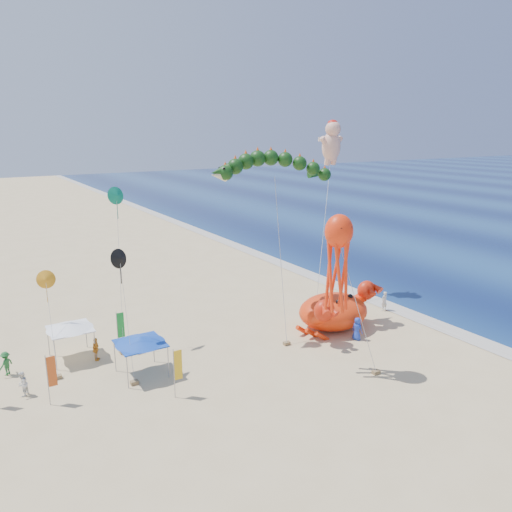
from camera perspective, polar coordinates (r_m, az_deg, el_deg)
The scene contains 11 objects.
ground at distance 39.77m, azimuth 4.02°, elevation -9.35°, with size 320.00×320.00×0.00m, color #D1B784.
foam_strip at distance 47.31m, azimuth 16.01°, elevation -5.95°, with size 320.00×320.00×0.00m, color silver.
crab_inflatable at distance 41.50m, azimuth 8.93°, elevation -6.14°, with size 8.09×6.48×3.55m.
dragon_kite at distance 39.08m, azimuth 1.95°, elevation 9.73°, with size 10.62×5.03×14.00m.
cherub_kite at distance 49.04m, azimuth 8.65°, elevation 12.78°, with size 6.61×6.07×16.80m.
octopus_kite at distance 32.57m, azimuth 9.36°, elevation 0.04°, with size 3.19×3.08×10.72m.
canopy_blue at distance 34.11m, azimuth -13.10°, elevation -9.39°, with size 3.26×3.26×2.71m.
canopy_white at distance 37.86m, azimuth -20.52°, elevation -7.52°, with size 3.18×3.18×2.71m.
feather_flags at distance 33.52m, azimuth -18.68°, elevation -11.03°, with size 10.27×8.13×3.20m.
beachgoers at distance 36.86m, azimuth -9.29°, elevation -10.05°, with size 31.39×8.99×1.81m.
small_kites at distance 35.94m, azimuth -17.75°, elevation -0.05°, with size 6.69×8.40×11.96m.
Camera 1 is at (-21.35, -29.54, 15.91)m, focal length 35.00 mm.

